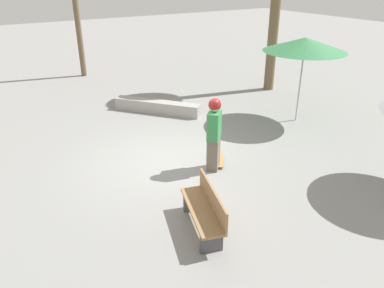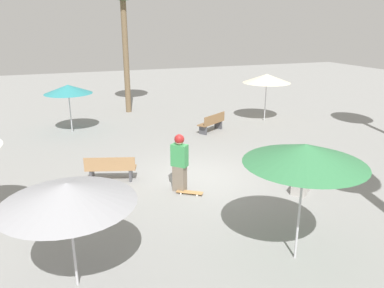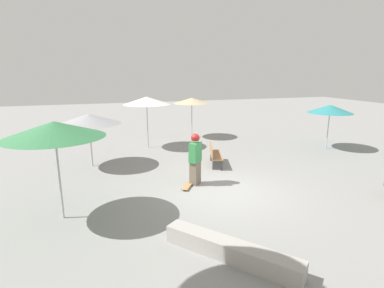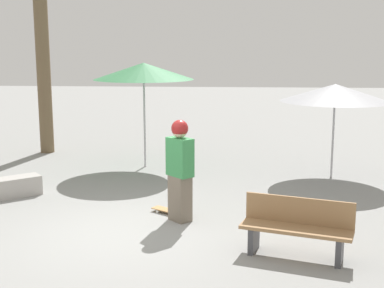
{
  "view_description": "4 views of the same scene",
  "coord_description": "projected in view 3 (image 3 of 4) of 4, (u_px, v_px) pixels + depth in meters",
  "views": [
    {
      "loc": [
        -3.95,
        -7.45,
        4.42
      ],
      "look_at": [
        0.26,
        -0.63,
        0.67
      ],
      "focal_mm": 35.0,
      "sensor_mm": 36.0,
      "label": 1
    },
    {
      "loc": [
        10.59,
        -4.15,
        4.87
      ],
      "look_at": [
        0.22,
        -0.32,
        1.28
      ],
      "focal_mm": 35.0,
      "sensor_mm": 36.0,
      "label": 2
    },
    {
      "loc": [
        3.79,
        8.35,
        3.79
      ],
      "look_at": [
        0.72,
        -1.22,
        1.36
      ],
      "focal_mm": 28.0,
      "sensor_mm": 36.0,
      "label": 3
    },
    {
      "loc": [
        -8.25,
        -1.73,
        3.07
      ],
      "look_at": [
        0.67,
        -1.11,
        1.38
      ],
      "focal_mm": 50.0,
      "sensor_mm": 36.0,
      "label": 4
    }
  ],
  "objects": [
    {
      "name": "bench_near",
      "position": [
        215.0,
        155.0,
        12.4
      ],
      "size": [
        0.9,
        1.66,
        0.85
      ],
      "rotation": [
        0.0,
        0.0,
        1.26
      ],
      "color": "#47474C",
      "rests_on": "ground_plane"
    },
    {
      "name": "skateboard",
      "position": [
        188.0,
        186.0,
        10.07
      ],
      "size": [
        0.61,
        0.77,
        0.07
      ],
      "rotation": [
        0.0,
        0.0,
        0.98
      ],
      "color": "#B7844C",
      "rests_on": "ground_plane"
    },
    {
      "name": "ground_plane",
      "position": [
        224.0,
        191.0,
        9.75
      ],
      "size": [
        60.0,
        60.0,
        0.0
      ],
      "primitive_type": "plane",
      "color": "gray"
    },
    {
      "name": "concrete_ledge",
      "position": [
        230.0,
        250.0,
        6.17
      ],
      "size": [
        2.21,
        2.58,
        0.39
      ],
      "rotation": [
        0.0,
        0.0,
        2.25
      ],
      "color": "#A8A39E",
      "rests_on": "ground_plane"
    },
    {
      "name": "skater_main",
      "position": [
        195.0,
        157.0,
        10.14
      ],
      "size": [
        0.53,
        0.52,
        1.79
      ],
      "rotation": [
        0.0,
        0.0,
        0.76
      ],
      "color": "#726656",
      "rests_on": "ground_plane"
    },
    {
      "name": "shade_umbrella_teal",
      "position": [
        330.0,
        109.0,
        14.72
      ],
      "size": [
        2.16,
        2.16,
        2.21
      ],
      "color": "#B7B7BC",
      "rests_on": "ground_plane"
    },
    {
      "name": "shade_umbrella_tan",
      "position": [
        192.0,
        101.0,
        17.28
      ],
      "size": [
        2.1,
        2.1,
        2.32
      ],
      "color": "#B7B7BC",
      "rests_on": "ground_plane"
    },
    {
      "name": "shade_umbrella_green",
      "position": [
        54.0,
        129.0,
        7.41
      ],
      "size": [
        2.47,
        2.47,
        2.6
      ],
      "color": "#B7B7BC",
      "rests_on": "ground_plane"
    },
    {
      "name": "shade_umbrella_white",
      "position": [
        147.0,
        101.0,
        14.86
      ],
      "size": [
        2.34,
        2.34,
        2.58
      ],
      "color": "#B7B7BC",
      "rests_on": "ground_plane"
    },
    {
      "name": "shade_umbrella_grey",
      "position": [
        89.0,
        119.0,
        11.9
      ],
      "size": [
        2.49,
        2.49,
        2.16
      ],
      "color": "#B7B7BC",
      "rests_on": "ground_plane"
    }
  ]
}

